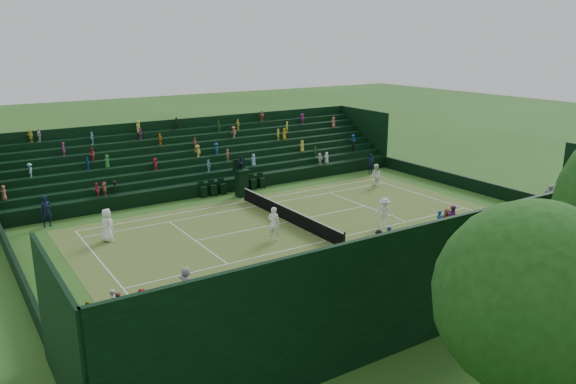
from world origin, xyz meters
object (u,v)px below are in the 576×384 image
Objects in this scene: player_near_east at (274,224)px; player_far_west at (376,175)px; tennis_net at (288,214)px; player_near_west at (107,225)px; player_far_east at (384,212)px; umpire_chair at (241,179)px.

player_far_west is at bearing -106.09° from player_near_east.
player_near_east is (2.33, -2.47, 0.49)m from tennis_net.
player_near_west reaches higher than player_far_east.
tennis_net is at bearing -121.85° from player_near_west.
player_near_west is (-2.70, -10.65, 0.46)m from tennis_net.
player_near_west is 16.61m from player_far_east.
player_near_west is at bearing -69.26° from umpire_chair.
umpire_chair reaches higher than player_near_east.
umpire_chair is 1.56× the size of player_near_west.
player_near_east reaches higher than player_far_east.
tennis_net is 6.06m from player_far_east.
player_near_east is at bearing -139.21° from player_near_west.
tennis_net is 5.76× the size of player_near_east.
player_near_west is 9.61m from player_near_east.
player_far_east is (6.66, 15.22, -0.06)m from player_near_west.
umpire_chair is 1.52× the size of player_near_east.
player_far_east is at bearing 21.36° from umpire_chair.
player_far_west is at bearing 109.07° from tennis_net.
tennis_net is 6.29× the size of player_far_east.
umpire_chair is at bearing -93.42° from player_far_west.
player_far_west is at bearing 72.70° from umpire_chair.
player_near_west is 1.06× the size of player_far_east.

